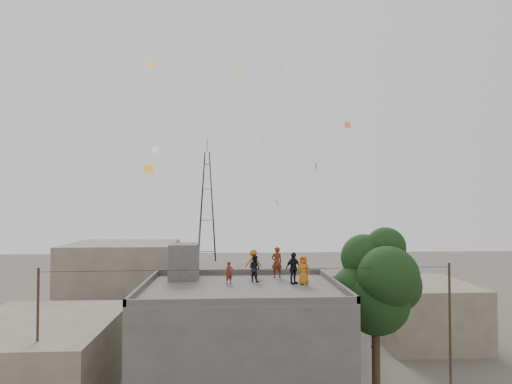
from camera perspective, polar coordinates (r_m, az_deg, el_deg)
main_building at (r=23.27m, az=-2.00°, el=-19.97°), size 10.00×8.00×6.10m
parapet at (r=22.47m, az=-1.99°, el=-12.19°), size 10.00×8.00×0.30m
stair_head_box at (r=25.04m, az=-9.57°, el=-9.11°), size 1.60×1.80×2.00m
neighbor_west at (r=27.56m, az=-27.11°, el=-19.14°), size 8.00×10.00×4.00m
neighbor_north at (r=37.01m, az=0.66°, el=-13.93°), size 12.00×9.00×5.00m
neighbor_northwest at (r=39.84m, az=-17.41°, el=-11.51°), size 9.00×8.00×7.00m
neighbor_east at (r=36.15m, az=21.16°, el=-14.60°), size 7.00×8.00×4.40m
tree at (r=24.39m, az=15.93°, el=-11.65°), size 4.90×4.60×9.10m
utility_line at (r=21.86m, az=-0.53°, el=-19.04°), size 20.12×0.62×7.40m
transmission_tower at (r=62.20m, az=-6.56°, el=-2.85°), size 2.97×2.97×20.01m
person_red_adult at (r=25.21m, az=2.79°, el=-9.34°), size 0.72×0.55×1.78m
person_orange_child at (r=23.21m, az=6.34°, el=-10.30°), size 0.89×0.80×1.53m
person_dark_child at (r=23.90m, az=-0.19°, el=-10.17°), size 0.89×0.87×1.45m
person_dark_adult at (r=23.31m, az=4.99°, el=-10.06°), size 1.06×0.89×1.70m
person_orange_adult at (r=25.75m, az=-0.35°, el=-9.42°), size 1.09×0.73×1.56m
person_red_child at (r=23.27m, az=-3.59°, el=-10.71°), size 0.52×0.47×1.19m
kites at (r=30.39m, az=-1.77°, el=8.33°), size 14.91×11.37×12.00m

